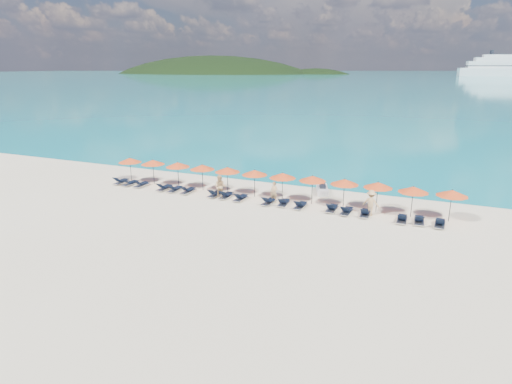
% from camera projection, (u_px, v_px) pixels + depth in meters
% --- Properties ---
extents(ground, '(1400.00, 1400.00, 0.00)m').
position_uv_depth(ground, '(239.00, 220.00, 29.44)').
color(ground, beige).
extents(sea, '(1600.00, 1300.00, 0.01)m').
position_uv_depth(sea, '(436.00, 74.00, 611.56)').
color(sea, '#1FA9B2').
rests_on(sea, ground).
extents(headland_main, '(374.00, 242.00, 126.50)m').
position_uv_depth(headland_main, '(212.00, 100.00, 629.61)').
color(headland_main, black).
rests_on(headland_main, ground).
extents(headland_small, '(162.00, 126.00, 85.50)m').
position_uv_depth(headland_small, '(315.00, 100.00, 589.83)').
color(headland_small, black).
rests_on(headland_small, ground).
extents(jetski, '(1.56, 2.49, 0.83)m').
position_uv_depth(jetski, '(322.00, 189.00, 35.55)').
color(jetski, silver).
rests_on(jetski, ground).
extents(beachgoer_a, '(0.62, 0.43, 1.65)m').
position_uv_depth(beachgoer_a, '(274.00, 192.00, 33.01)').
color(beachgoer_a, tan).
rests_on(beachgoer_a, ground).
extents(beachgoer_b, '(0.99, 0.66, 1.88)m').
position_uv_depth(beachgoer_b, '(220.00, 187.00, 34.05)').
color(beachgoer_b, tan).
rests_on(beachgoer_b, ground).
extents(beachgoer_c, '(1.26, 0.70, 1.85)m').
position_uv_depth(beachgoer_c, '(371.00, 203.00, 30.14)').
color(beachgoer_c, tan).
rests_on(beachgoer_c, ground).
extents(umbrella_0, '(2.10, 2.10, 2.28)m').
position_uv_depth(umbrella_0, '(130.00, 160.00, 38.64)').
color(umbrella_0, black).
rests_on(umbrella_0, ground).
extents(umbrella_1, '(2.10, 2.10, 2.28)m').
position_uv_depth(umbrella_1, '(153.00, 162.00, 37.85)').
color(umbrella_1, black).
rests_on(umbrella_1, ground).
extents(umbrella_2, '(2.10, 2.10, 2.28)m').
position_uv_depth(umbrella_2, '(178.00, 165.00, 36.87)').
color(umbrella_2, black).
rests_on(umbrella_2, ground).
extents(umbrella_3, '(2.10, 2.10, 2.28)m').
position_uv_depth(umbrella_3, '(202.00, 167.00, 35.98)').
color(umbrella_3, black).
rests_on(umbrella_3, ground).
extents(umbrella_4, '(2.10, 2.10, 2.28)m').
position_uv_depth(umbrella_4, '(227.00, 170.00, 35.08)').
color(umbrella_4, black).
rests_on(umbrella_4, ground).
extents(umbrella_5, '(2.10, 2.10, 2.28)m').
position_uv_depth(umbrella_5, '(255.00, 172.00, 34.17)').
color(umbrella_5, black).
rests_on(umbrella_5, ground).
extents(umbrella_6, '(2.10, 2.10, 2.28)m').
position_uv_depth(umbrella_6, '(283.00, 176.00, 33.20)').
color(umbrella_6, black).
rests_on(umbrella_6, ground).
extents(umbrella_7, '(2.10, 2.10, 2.28)m').
position_uv_depth(umbrella_7, '(313.00, 178.00, 32.35)').
color(umbrella_7, black).
rests_on(umbrella_7, ground).
extents(umbrella_8, '(2.10, 2.10, 2.28)m').
position_uv_depth(umbrella_8, '(345.00, 182.00, 31.40)').
color(umbrella_8, black).
rests_on(umbrella_8, ground).
extents(umbrella_9, '(2.10, 2.10, 2.28)m').
position_uv_depth(umbrella_9, '(378.00, 185.00, 30.55)').
color(umbrella_9, black).
rests_on(umbrella_9, ground).
extents(umbrella_10, '(2.10, 2.10, 2.28)m').
position_uv_depth(umbrella_10, '(413.00, 189.00, 29.45)').
color(umbrella_10, black).
rests_on(umbrella_10, ground).
extents(umbrella_11, '(2.10, 2.10, 2.28)m').
position_uv_depth(umbrella_11, '(452.00, 193.00, 28.62)').
color(umbrella_11, black).
rests_on(umbrella_11, ground).
extents(lounger_0, '(0.70, 1.73, 0.66)m').
position_uv_depth(lounger_0, '(121.00, 181.00, 38.39)').
color(lounger_0, silver).
rests_on(lounger_0, ground).
extents(lounger_1, '(0.79, 1.75, 0.66)m').
position_uv_depth(lounger_1, '(130.00, 183.00, 37.90)').
color(lounger_1, silver).
rests_on(lounger_1, ground).
extents(lounger_2, '(0.66, 1.71, 0.66)m').
position_uv_depth(lounger_2, '(141.00, 184.00, 37.46)').
color(lounger_2, silver).
rests_on(lounger_2, ground).
extents(lounger_3, '(0.69, 1.72, 0.66)m').
position_uv_depth(lounger_3, '(164.00, 188.00, 36.44)').
color(lounger_3, silver).
rests_on(lounger_3, ground).
extents(lounger_4, '(0.63, 1.70, 0.66)m').
position_uv_depth(lounger_4, '(175.00, 189.00, 36.04)').
color(lounger_4, silver).
rests_on(lounger_4, ground).
extents(lounger_5, '(0.63, 1.70, 0.66)m').
position_uv_depth(lounger_5, '(188.00, 191.00, 35.57)').
color(lounger_5, silver).
rests_on(lounger_5, ground).
extents(lounger_6, '(0.70, 1.73, 0.66)m').
position_uv_depth(lounger_6, '(215.00, 194.00, 34.65)').
color(lounger_6, silver).
rests_on(lounger_6, ground).
extents(lounger_7, '(0.62, 1.70, 0.66)m').
position_uv_depth(lounger_7, '(226.00, 195.00, 34.27)').
color(lounger_7, silver).
rests_on(lounger_7, ground).
extents(lounger_8, '(0.69, 1.72, 0.66)m').
position_uv_depth(lounger_8, '(241.00, 198.00, 33.65)').
color(lounger_8, silver).
rests_on(lounger_8, ground).
extents(lounger_9, '(0.77, 1.75, 0.66)m').
position_uv_depth(lounger_9, '(269.00, 201.00, 32.69)').
color(lounger_9, silver).
rests_on(lounger_9, ground).
extents(lounger_10, '(0.76, 1.75, 0.66)m').
position_uv_depth(lounger_10, '(284.00, 203.00, 32.44)').
color(lounger_10, silver).
rests_on(lounger_10, ground).
extents(lounger_11, '(0.68, 1.72, 0.66)m').
position_uv_depth(lounger_11, '(300.00, 205.00, 31.80)').
color(lounger_11, silver).
rests_on(lounger_11, ground).
extents(lounger_12, '(0.65, 1.71, 0.66)m').
position_uv_depth(lounger_12, '(332.00, 208.00, 31.16)').
color(lounger_12, silver).
rests_on(lounger_12, ground).
extents(lounger_13, '(0.72, 1.73, 0.66)m').
position_uv_depth(lounger_13, '(347.00, 211.00, 30.56)').
color(lounger_13, silver).
rests_on(lounger_13, ground).
extents(lounger_14, '(0.71, 1.73, 0.66)m').
position_uv_depth(lounger_14, '(365.00, 213.00, 30.13)').
color(lounger_14, silver).
rests_on(lounger_14, ground).
extents(lounger_15, '(0.64, 1.71, 0.66)m').
position_uv_depth(lounger_15, '(402.00, 219.00, 28.98)').
color(lounger_15, silver).
rests_on(lounger_15, ground).
extents(lounger_16, '(0.71, 1.73, 0.66)m').
position_uv_depth(lounger_16, '(419.00, 220.00, 28.71)').
color(lounger_16, silver).
rests_on(lounger_16, ground).
extents(lounger_17, '(0.68, 1.72, 0.66)m').
position_uv_depth(lounger_17, '(440.00, 223.00, 28.17)').
color(lounger_17, silver).
rests_on(lounger_17, ground).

